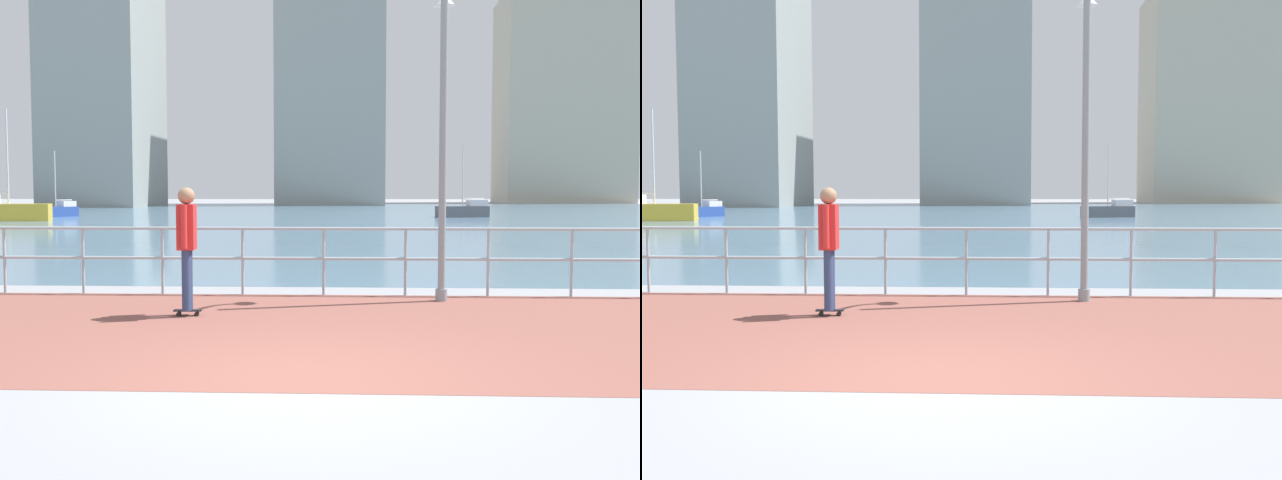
% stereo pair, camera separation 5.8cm
% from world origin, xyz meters
% --- Properties ---
extents(ground, '(220.00, 220.00, 0.00)m').
position_xyz_m(ground, '(0.00, 40.00, 0.00)').
color(ground, gray).
extents(brick_paving, '(28.00, 6.10, 0.01)m').
position_xyz_m(brick_paving, '(0.00, 2.50, 0.00)').
color(brick_paving, brown).
rests_on(brick_paving, ground).
extents(harbor_water, '(180.00, 88.00, 0.00)m').
position_xyz_m(harbor_water, '(0.00, 50.55, 0.00)').
color(harbor_water, slate).
rests_on(harbor_water, ground).
extents(waterfront_railing, '(25.25, 0.06, 1.17)m').
position_xyz_m(waterfront_railing, '(-0.00, 5.55, 0.81)').
color(waterfront_railing, '#9EADB7').
rests_on(waterfront_railing, ground).
extents(lamppost, '(0.36, 0.82, 5.76)m').
position_xyz_m(lamppost, '(1.96, 5.10, 3.18)').
color(lamppost, gray).
rests_on(lamppost, ground).
extents(skateboarder, '(0.41, 0.55, 1.84)m').
position_xyz_m(skateboarder, '(-1.86, 3.36, 1.11)').
color(skateboarder, black).
rests_on(skateboarder, ground).
extents(sailboat_yellow, '(2.27, 3.34, 4.53)m').
position_xyz_m(sailboat_yellow, '(-19.92, 42.28, 0.43)').
color(sailboat_yellow, '#284799').
rests_on(sailboat_yellow, ground).
extents(sailboat_white, '(4.94, 2.48, 6.64)m').
position_xyz_m(sailboat_white, '(-20.23, 35.51, 0.63)').
color(sailboat_white, gold).
rests_on(sailboat_white, ground).
extents(sailboat_navy, '(3.69, 2.03, 4.96)m').
position_xyz_m(sailboat_navy, '(8.01, 42.83, 0.47)').
color(sailboat_navy, '#595960').
rests_on(sailboat_navy, ground).
extents(tower_beige, '(13.44, 16.28, 31.08)m').
position_xyz_m(tower_beige, '(-2.41, 88.94, 14.71)').
color(tower_beige, '#939993').
rests_on(tower_beige, ground).
extents(tower_glass, '(10.82, 14.55, 30.61)m').
position_xyz_m(tower_glass, '(-28.39, 76.84, 14.48)').
color(tower_glass, '#939993').
rests_on(tower_glass, ground).
extents(tower_brick, '(17.99, 13.10, 32.16)m').
position_xyz_m(tower_brick, '(31.17, 102.92, 15.25)').
color(tower_brick, '#B2AD99').
rests_on(tower_brick, ground).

